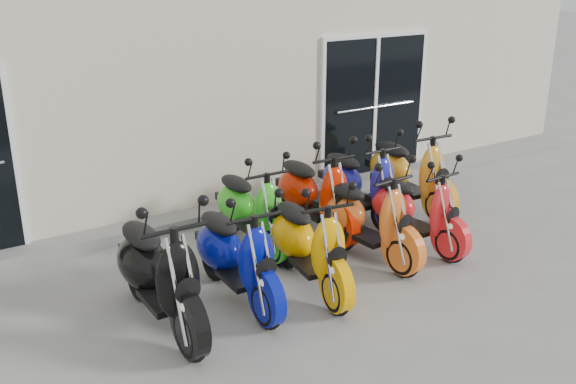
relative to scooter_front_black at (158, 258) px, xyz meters
name	(u,v)px	position (x,y,z in m)	size (l,w,h in m)	color
ground	(316,268)	(1.96, 0.21, -0.72)	(80.00, 80.00, 0.00)	gray
building	(143,69)	(1.96, 5.41, 0.88)	(14.00, 6.00, 3.20)	beige
front_step	(233,209)	(1.96, 2.23, -0.64)	(14.00, 0.40, 0.15)	gray
door_right	(374,102)	(4.56, 2.38, 0.54)	(2.02, 0.08, 2.22)	black
scooter_front_black	(158,258)	(0.00, 0.00, 0.00)	(0.71, 1.94, 1.43)	black
scooter_front_blue	(236,242)	(0.84, 0.04, -0.06)	(0.65, 1.79, 1.32)	#051093
scooter_front_orange_a	(309,232)	(1.62, -0.13, -0.06)	(0.65, 1.77, 1.31)	#FFA800
scooter_front_orange_b	(366,205)	(2.60, 0.14, -0.05)	(0.66, 1.80, 1.33)	orange
scooter_front_red	(416,199)	(3.33, 0.08, -0.10)	(0.61, 1.67, 1.24)	red
scooter_back_green	(251,197)	(1.64, 1.14, -0.07)	(0.63, 1.74, 1.29)	green
scooter_back_red	(315,183)	(2.54, 1.09, -0.04)	(0.67, 1.84, 1.36)	red
scooter_back_blue	(361,173)	(3.31, 1.11, -0.05)	(0.66, 1.80, 1.33)	#1B1B96
scooter_back_yellow	(410,162)	(4.12, 1.05, -0.01)	(0.70, 1.92, 1.42)	orange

